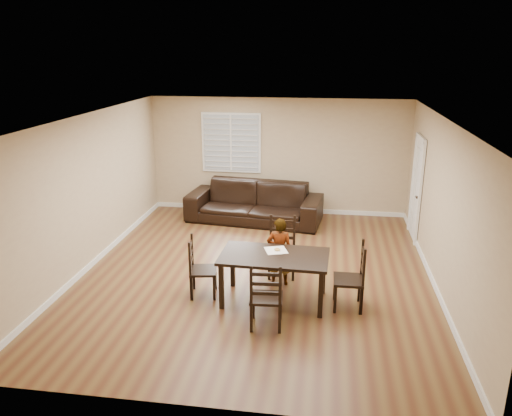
# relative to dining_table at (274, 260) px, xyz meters

# --- Properties ---
(ground) EXTENTS (7.00, 7.00, 0.00)m
(ground) POSITION_rel_dining_table_xyz_m (-0.41, 0.96, -0.68)
(ground) COLOR brown
(ground) RESTS_ON ground
(room) EXTENTS (6.04, 7.04, 2.72)m
(room) POSITION_rel_dining_table_xyz_m (-0.38, 1.14, 1.12)
(room) COLOR tan
(room) RESTS_ON ground
(dining_table) EXTENTS (1.67, 0.98, 0.77)m
(dining_table) POSITION_rel_dining_table_xyz_m (0.00, 0.00, 0.00)
(dining_table) COLOR black
(dining_table) RESTS_ON ground
(chair_near) EXTENTS (0.49, 0.46, 1.04)m
(chair_near) POSITION_rel_dining_table_xyz_m (0.03, 1.05, -0.21)
(chair_near) COLOR black
(chair_near) RESTS_ON ground
(chair_far) EXTENTS (0.48, 0.45, 1.01)m
(chair_far) POSITION_rel_dining_table_xyz_m (-0.02, -0.87, -0.22)
(chair_far) COLOR black
(chair_far) RESTS_ON ground
(chair_left) EXTENTS (0.48, 0.50, 0.97)m
(chair_left) POSITION_rel_dining_table_xyz_m (-1.24, 0.02, -0.24)
(chair_left) COLOR black
(chair_left) RESTS_ON ground
(chair_right) EXTENTS (0.44, 0.47, 1.04)m
(chair_right) POSITION_rel_dining_table_xyz_m (1.25, -0.04, -0.21)
(chair_right) COLOR black
(chair_right) RESTS_ON ground
(child) EXTENTS (0.44, 0.31, 1.16)m
(child) POSITION_rel_dining_table_xyz_m (0.02, 0.59, -0.10)
(child) COLOR gray
(child) RESTS_ON ground
(napkin) EXTENTS (0.41, 0.41, 0.00)m
(napkin) POSITION_rel_dining_table_xyz_m (0.01, 0.18, 0.09)
(napkin) COLOR beige
(napkin) RESTS_ON dining_table
(donut) EXTENTS (0.09, 0.09, 0.03)m
(donut) POSITION_rel_dining_table_xyz_m (0.03, 0.18, 0.11)
(donut) COLOR #C59446
(donut) RESTS_ON napkin
(sofa) EXTENTS (3.11, 1.52, 0.88)m
(sofa) POSITION_rel_dining_table_xyz_m (-0.86, 3.69, -0.24)
(sofa) COLOR black
(sofa) RESTS_ON ground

